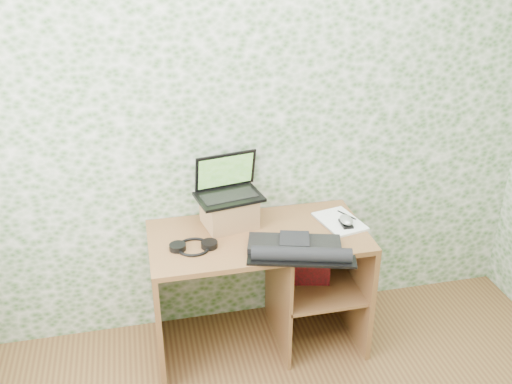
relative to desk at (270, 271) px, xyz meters
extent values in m
plane|color=silver|center=(-0.08, 0.28, 0.82)|extent=(3.50, 0.00, 3.50)
cube|color=brown|center=(-0.08, -0.03, 0.25)|extent=(1.20, 0.60, 0.03)
cube|color=brown|center=(-0.66, -0.03, -0.12)|extent=(0.03, 0.60, 0.72)
cube|color=brown|center=(0.51, -0.03, -0.12)|extent=(0.03, 0.60, 0.72)
cube|color=brown|center=(0.04, -0.03, -0.12)|extent=(0.02, 0.56, 0.72)
cube|color=brown|center=(0.27, -0.03, -0.10)|extent=(0.46, 0.56, 0.02)
cube|color=brown|center=(0.28, 0.26, -0.12)|extent=(0.48, 0.02, 0.72)
cube|color=#9D7046|center=(-0.21, 0.12, 0.35)|extent=(0.32, 0.28, 0.17)
cube|color=black|center=(-0.21, 0.12, 0.44)|extent=(0.39, 0.30, 0.02)
cube|color=black|center=(-0.21, 0.11, 0.45)|extent=(0.32, 0.19, 0.00)
cube|color=black|center=(-0.21, 0.21, 0.56)|extent=(0.36, 0.12, 0.22)
cube|color=#1E5016|center=(-0.21, 0.21, 0.56)|extent=(0.32, 0.10, 0.19)
cube|color=black|center=(0.08, -0.21, 0.29)|extent=(0.52, 0.30, 0.04)
cube|color=black|center=(0.08, -0.21, 0.30)|extent=(0.19, 0.19, 0.06)
cylinder|color=black|center=(0.08, -0.33, 0.31)|extent=(0.51, 0.21, 0.08)
cube|color=black|center=(0.08, -0.34, 0.28)|extent=(0.56, 0.26, 0.01)
torus|color=black|center=(-0.44, -0.09, 0.28)|extent=(0.19, 0.19, 0.02)
cylinder|color=black|center=(-0.53, -0.09, 0.28)|extent=(0.09, 0.09, 0.03)
cylinder|color=black|center=(-0.36, -0.10, 0.28)|extent=(0.09, 0.09, 0.03)
cube|color=white|center=(0.41, 0.00, 0.28)|extent=(0.26, 0.33, 0.01)
ellipsoid|color=#B0B0B2|center=(0.42, -0.05, 0.30)|extent=(0.07, 0.11, 0.04)
cylinder|color=black|center=(0.47, 0.05, 0.29)|extent=(0.07, 0.12, 0.01)
cube|color=maroon|center=(0.22, -0.03, 0.06)|extent=(0.26, 0.14, 0.30)
camera|label=1|loc=(-0.68, -2.67, 1.87)|focal=40.00mm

